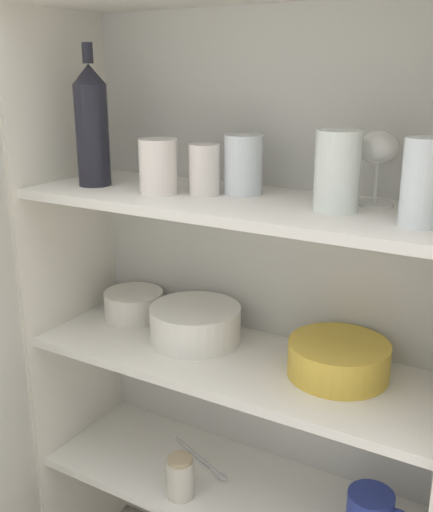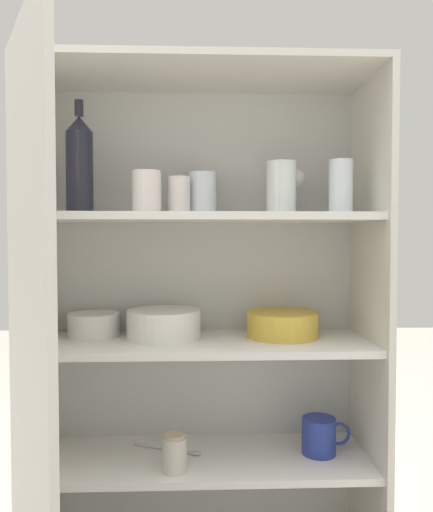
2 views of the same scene
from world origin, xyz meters
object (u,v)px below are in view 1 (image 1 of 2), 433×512
object	(u,v)px
plate_stack_white	(195,324)
storage_jar	(180,477)
mixing_bowl_large	(339,358)
serving_bowl_small	(134,303)
wine_bottle	(92,125)

from	to	relation	value
plate_stack_white	storage_jar	xyz separation A→B (m)	(0.03, -0.12, -0.32)
plate_stack_white	mixing_bowl_large	size ratio (longest dim) A/B	1.02
plate_stack_white	serving_bowl_small	xyz separation A→B (m)	(-0.20, 0.03, -0.00)
wine_bottle	serving_bowl_small	xyz separation A→B (m)	(0.01, 0.10, -0.44)
serving_bowl_small	storage_jar	distance (m)	0.42
mixing_bowl_large	serving_bowl_small	world-z (taller)	mixing_bowl_large
plate_stack_white	serving_bowl_small	size ratio (longest dim) A/B	1.41
plate_stack_white	storage_jar	distance (m)	0.34
plate_stack_white	mixing_bowl_large	distance (m)	0.34
wine_bottle	plate_stack_white	bearing A→B (deg)	16.44
storage_jar	mixing_bowl_large	bearing A→B (deg)	23.20
plate_stack_white	mixing_bowl_large	bearing A→B (deg)	0.94
plate_stack_white	storage_jar	bearing A→B (deg)	-74.57
mixing_bowl_large	serving_bowl_small	xyz separation A→B (m)	(-0.54, 0.03, -0.00)
wine_bottle	plate_stack_white	size ratio (longest dim) A/B	1.43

